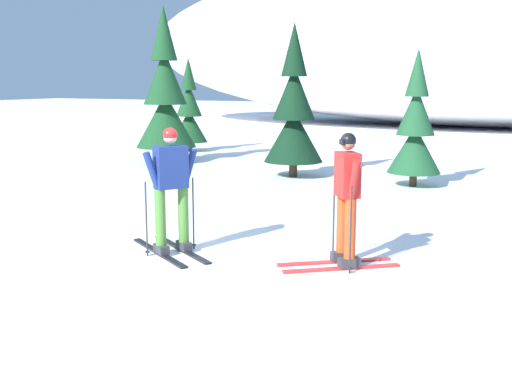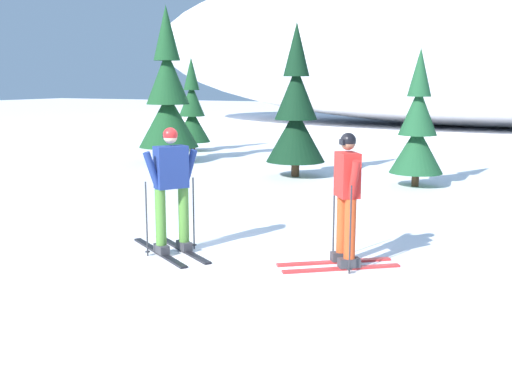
{
  "view_description": "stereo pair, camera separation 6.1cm",
  "coord_description": "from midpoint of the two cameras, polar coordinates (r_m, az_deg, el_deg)",
  "views": [
    {
      "loc": [
        3.96,
        -7.46,
        2.44
      ],
      "look_at": [
        0.31,
        0.04,
        0.95
      ],
      "focal_mm": 43.75,
      "sensor_mm": 36.0,
      "label": 1
    },
    {
      "loc": [
        4.02,
        -7.43,
        2.44
      ],
      "look_at": [
        0.31,
        0.04,
        0.95
      ],
      "focal_mm": 43.75,
      "sensor_mm": 36.0,
      "label": 2
    }
  ],
  "objects": [
    {
      "name": "ground_plane",
      "position": [
        8.79,
        -1.73,
        -5.99
      ],
      "size": [
        120.0,
        120.0,
        0.0
      ],
      "primitive_type": "plane",
      "color": "white"
    },
    {
      "name": "skier_navy_jacket",
      "position": [
        8.87,
        -7.55,
        0.4
      ],
      "size": [
        1.72,
        1.32,
        1.8
      ],
      "color": "black",
      "rests_on": "ground"
    },
    {
      "name": "skier_red_jacket",
      "position": [
        8.27,
        8.45,
        -0.5
      ],
      "size": [
        1.52,
        1.3,
        1.78
      ],
      "color": "red",
      "rests_on": "ground"
    },
    {
      "name": "pine_tree_far_left",
      "position": [
        21.97,
        -5.8,
        7.27
      ],
      "size": [
        1.25,
        1.25,
        3.25
      ],
      "color": "#47301E",
      "rests_on": "ground"
    },
    {
      "name": "pine_tree_left",
      "position": [
        19.02,
        -7.97,
        8.53
      ],
      "size": [
        1.79,
        1.79,
        4.64
      ],
      "color": "#47301E",
      "rests_on": "ground"
    },
    {
      "name": "pine_tree_center_left",
      "position": [
        15.97,
        3.78,
        7.21
      ],
      "size": [
        1.51,
        1.51,
        3.9
      ],
      "color": "#47301E",
      "rests_on": "ground"
    },
    {
      "name": "pine_tree_center_right",
      "position": [
        14.93,
        14.66,
        5.56
      ],
      "size": [
        1.23,
        1.23,
        3.19
      ],
      "color": "#47301E",
      "rests_on": "ground"
    },
    {
      "name": "snow_ridge_background",
      "position": [
        36.07,
        21.34,
        12.99
      ],
      "size": [
        41.0,
        18.36,
        9.31
      ],
      "primitive_type": "ellipsoid",
      "color": "white",
      "rests_on": "ground"
    }
  ]
}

